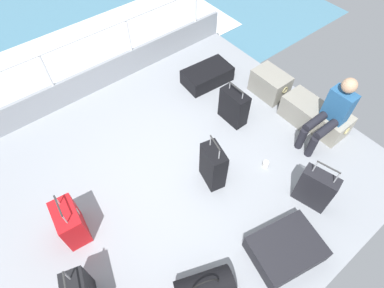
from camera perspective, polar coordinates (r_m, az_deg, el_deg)
ground_plane at (r=4.38m, az=-2.63°, el=-5.31°), size 4.40×5.20×0.06m
gunwale_port at (r=5.52m, az=-16.74°, el=11.47°), size 0.06×5.20×0.45m
railing_port at (r=5.19m, az=-18.21°, el=16.05°), size 0.04×4.20×1.02m
sea_wake at (r=6.96m, az=-21.26°, el=13.67°), size 12.00×12.00×0.01m
cargo_crate_0 at (r=5.36m, az=13.96°, el=10.55°), size 0.61×0.39×0.41m
cargo_crate_1 at (r=5.11m, az=19.48°, el=5.91°), size 0.63×0.42×0.37m
cargo_crate_2 at (r=5.06m, az=23.81°, el=3.35°), size 0.52×0.43×0.36m
passenger_seated at (r=4.69m, az=24.04°, el=5.27°), size 0.34×0.66×1.06m
suitcase_0 at (r=3.98m, az=-21.16°, el=-13.15°), size 0.46×0.30×0.70m
suitcase_1 at (r=5.48m, az=2.77°, el=12.32°), size 0.53×0.84×0.26m
suitcase_2 at (r=4.79m, az=7.58°, el=6.76°), size 0.44×0.22×0.66m
suitcase_4 at (r=4.03m, az=3.83°, el=-3.98°), size 0.41×0.29×0.81m
suitcase_6 at (r=4.16m, az=21.46°, el=-7.56°), size 0.46×0.29×0.79m
suitcase_7 at (r=3.92m, az=16.66°, el=-17.80°), size 0.74×0.88×0.23m
paper_cup at (r=4.48m, az=13.20°, el=-3.58°), size 0.08×0.08×0.10m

